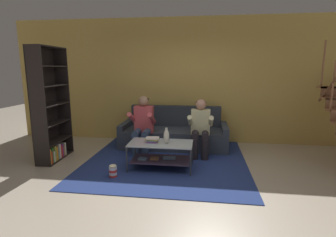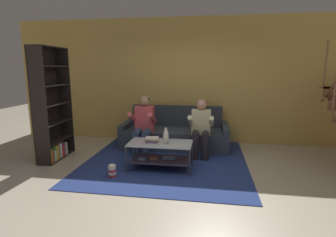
# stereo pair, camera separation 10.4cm
# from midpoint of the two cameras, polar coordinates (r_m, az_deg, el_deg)

# --- Properties ---
(ground) EXTENTS (16.80, 16.80, 0.00)m
(ground) POSITION_cam_midpoint_polar(r_m,az_deg,el_deg) (4.21, 0.56, -13.64)
(ground) COLOR #BDAF99
(back_partition) EXTENTS (8.40, 0.12, 2.90)m
(back_partition) POSITION_cam_midpoint_polar(r_m,az_deg,el_deg) (6.29, 3.41, 8.16)
(back_partition) COLOR tan
(back_partition) RESTS_ON ground
(couch) EXTENTS (2.34, 0.91, 0.89)m
(couch) POSITION_cam_midpoint_polar(r_m,az_deg,el_deg) (5.93, 0.84, -3.38)
(couch) COLOR #343B47
(couch) RESTS_ON ground
(person_seated_left) EXTENTS (0.50, 0.58, 1.18)m
(person_seated_left) POSITION_cam_midpoint_polar(r_m,az_deg,el_deg) (5.43, -6.04, -0.92)
(person_seated_left) COLOR #354664
(person_seated_left) RESTS_ON ground
(person_seated_right) EXTENTS (0.50, 0.58, 1.14)m
(person_seated_right) POSITION_cam_midpoint_polar(r_m,az_deg,el_deg) (5.28, 6.51, -1.53)
(person_seated_right) COLOR #252125
(person_seated_right) RESTS_ON ground
(coffee_table) EXTENTS (1.10, 0.58, 0.47)m
(coffee_table) POSITION_cam_midpoint_polar(r_m,az_deg,el_deg) (4.63, -2.26, -7.18)
(coffee_table) COLOR #AEB9C2
(coffee_table) RESTS_ON ground
(area_rug) EXTENTS (3.00, 3.31, 0.01)m
(area_rug) POSITION_cam_midpoint_polar(r_m,az_deg,el_deg) (5.24, -0.69, -8.53)
(area_rug) COLOR navy
(area_rug) RESTS_ON ground
(vase) EXTENTS (0.10, 0.10, 0.27)m
(vase) POSITION_cam_midpoint_polar(r_m,az_deg,el_deg) (4.51, -1.01, -3.87)
(vase) COLOR silver
(vase) RESTS_ON coffee_table
(book_stack) EXTENTS (0.26, 0.18, 0.09)m
(book_stack) POSITION_cam_midpoint_polar(r_m,az_deg,el_deg) (4.61, -4.09, -4.59)
(book_stack) COLOR purple
(book_stack) RESTS_ON coffee_table
(bookshelf) EXTENTS (0.34, 0.93, 2.14)m
(bookshelf) POSITION_cam_midpoint_polar(r_m,az_deg,el_deg) (5.49, -24.88, 0.49)
(bookshelf) COLOR black
(bookshelf) RESTS_ON ground
(popcorn_tub) EXTENTS (0.13, 0.13, 0.22)m
(popcorn_tub) POSITION_cam_midpoint_polar(r_m,az_deg,el_deg) (4.44, -12.57, -11.07)
(popcorn_tub) COLOR red
(popcorn_tub) RESTS_ON ground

